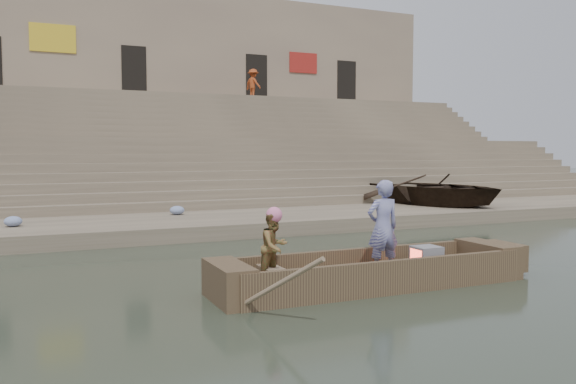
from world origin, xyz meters
TOP-DOWN VIEW (x-y plane):
  - ground at (0.00, 0.00)m, footprint 120.00×120.00m
  - lower_landing at (0.00, 8.00)m, footprint 32.00×4.00m
  - mid_landing at (0.00, 15.50)m, footprint 32.00×3.00m
  - upper_landing at (0.00, 22.50)m, footprint 32.00×3.00m
  - ghat_steps at (0.00, 17.19)m, footprint 32.00×11.00m
  - building_wall at (0.00, 26.50)m, footprint 32.00×5.07m
  - main_rowboat at (-2.09, 0.07)m, footprint 5.00×1.30m
  - rowboat_trim at (-1.89, 0.07)m, footprint 6.04×2.63m
  - standing_man at (-1.92, 0.00)m, footprint 0.60×0.41m
  - rowing_man at (-3.84, 0.20)m, footprint 0.68×0.62m
  - television at (-0.96, 0.07)m, footprint 0.46×0.42m
  - beached_rowboat at (5.95, 8.64)m, footprint 4.86×6.01m
  - pedestrian at (4.18, 22.37)m, footprint 0.96×1.20m
  - cloth_bundles at (-5.54, 8.52)m, footprint 4.90×1.52m

SIDE VIEW (x-z plane):
  - ground at x=0.00m, z-range 0.00..0.00m
  - main_rowboat at x=-2.09m, z-range 0.00..0.22m
  - lower_landing at x=0.00m, z-range 0.00..0.40m
  - rowboat_trim at x=-1.89m, z-range -0.60..1.21m
  - television at x=-0.96m, z-range 0.22..0.62m
  - cloth_bundles at x=-5.54m, z-range 0.40..0.66m
  - rowing_man at x=-3.84m, z-range 0.22..1.36m
  - beached_rowboat at x=5.95m, z-range 0.40..1.50m
  - standing_man at x=-1.92m, z-range 0.22..1.83m
  - mid_landing at x=0.00m, z-range 0.00..2.80m
  - ghat_steps at x=0.00m, z-range -0.80..4.40m
  - upper_landing at x=0.00m, z-range 0.00..5.20m
  - building_wall at x=0.00m, z-range 0.00..11.20m
  - pedestrian at x=4.18m, z-range 5.20..6.83m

